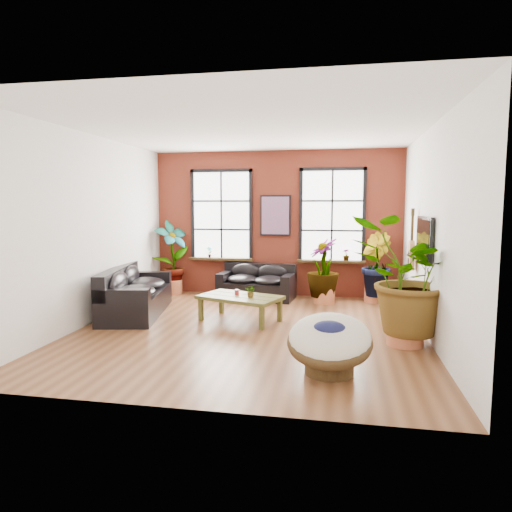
{
  "coord_description": "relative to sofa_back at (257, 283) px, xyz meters",
  "views": [
    {
      "loc": [
        1.54,
        -7.76,
        2.2
      ],
      "look_at": [
        0.0,
        0.6,
        1.25
      ],
      "focal_mm": 32.0,
      "sensor_mm": 36.0,
      "label": 1
    }
  ],
  "objects": [
    {
      "name": "room",
      "position": [
        0.37,
        -2.57,
        1.38
      ],
      "size": [
        6.04,
        6.54,
        3.54
      ],
      "color": "brown",
      "rests_on": "ground"
    },
    {
      "name": "papasan_chair",
      "position": [
        1.8,
        -4.61,
        0.06
      ],
      "size": [
        1.16,
        1.18,
        0.83
      ],
      "rotation": [
        0.0,
        0.0,
        -0.05
      ],
      "color": "#443018",
      "rests_on": "ground"
    },
    {
      "name": "sill_plant_right",
      "position": [
        2.07,
        0.41,
        0.67
      ],
      "size": [
        0.19,
        0.19,
        0.27
      ],
      "primitive_type": "imported",
      "rotation": [
        0.0,
        0.0,
        3.49
      ],
      "color": "#1A4913",
      "rests_on": "room"
    },
    {
      "name": "floor_plant_back_right",
      "position": [
        2.7,
        0.08,
        0.51
      ],
      "size": [
        0.86,
        0.96,
        1.45
      ],
      "primitive_type": "imported",
      "rotation": [
        0.0,
        0.0,
        1.89
      ],
      "color": "#1A4913",
      "rests_on": "ground"
    },
    {
      "name": "table_plant",
      "position": [
        0.3,
        -2.26,
        0.23
      ],
      "size": [
        0.25,
        0.24,
        0.23
      ],
      "primitive_type": "imported",
      "rotation": [
        0.0,
        0.0,
        -0.37
      ],
      "color": "#1A4913",
      "rests_on": "coffee_table"
    },
    {
      "name": "pot_mid",
      "position": [
        1.58,
        -0.25,
        -0.19
      ],
      "size": [
        0.48,
        0.48,
        0.35
      ],
      "rotation": [
        0.0,
        0.0,
        0.01
      ],
      "color": "#C76741",
      "rests_on": "ground"
    },
    {
      "name": "pot_back_left",
      "position": [
        -2.17,
        0.15,
        -0.19
      ],
      "size": [
        0.54,
        0.54,
        0.35
      ],
      "rotation": [
        0.0,
        0.0,
        0.14
      ],
      "color": "#C76741",
      "rests_on": "ground"
    },
    {
      "name": "floor_plant_back_left",
      "position": [
        -2.17,
        0.18,
        0.62
      ],
      "size": [
        1.02,
        1.07,
        1.68
      ],
      "primitive_type": "imported",
      "rotation": [
        0.0,
        0.0,
        0.9
      ],
      "color": "#1A4913",
      "rests_on": "ground"
    },
    {
      "name": "tv_wall_unit",
      "position": [
        3.3,
        -2.12,
        1.18
      ],
      "size": [
        0.13,
        1.86,
        1.2
      ],
      "color": "black",
      "rests_on": "room"
    },
    {
      "name": "pot_right_wall",
      "position": [
        2.95,
        -3.16,
        -0.16
      ],
      "size": [
        0.67,
        0.67,
        0.41
      ],
      "rotation": [
        0.0,
        0.0,
        -0.22
      ],
      "color": "#C76741",
      "rests_on": "ground"
    },
    {
      "name": "sofa_back",
      "position": [
        0.0,
        0.0,
        0.0
      ],
      "size": [
        1.83,
        1.02,
        0.81
      ],
      "rotation": [
        0.0,
        0.0,
        -0.1
      ],
      "color": "black",
      "rests_on": "ground"
    },
    {
      "name": "pot_back_right",
      "position": [
        2.74,
        0.07,
        -0.18
      ],
      "size": [
        0.53,
        0.53,
        0.37
      ],
      "rotation": [
        0.0,
        0.0,
        0.04
      ],
      "color": "#C76741",
      "rests_on": "ground"
    },
    {
      "name": "poster",
      "position": [
        0.37,
        0.46,
        1.58
      ],
      "size": [
        0.74,
        0.06,
        0.98
      ],
      "color": "black",
      "rests_on": "room"
    },
    {
      "name": "floor_plant_mid",
      "position": [
        1.55,
        -0.22,
        0.44
      ],
      "size": [
        0.97,
        0.97,
        1.32
      ],
      "primitive_type": "imported",
      "rotation": [
        0.0,
        0.0,
        5.11
      ],
      "color": "#1A4913",
      "rests_on": "ground"
    },
    {
      "name": "floor_plant_right_wall",
      "position": [
        2.95,
        -3.16,
        0.73
      ],
      "size": [
        2.12,
        1.99,
        1.88
      ],
      "primitive_type": "imported",
      "rotation": [
        0.0,
        0.0,
        3.53
      ],
      "color": "#1A4913",
      "rests_on": "ground"
    },
    {
      "name": "sofa_left",
      "position": [
        -2.18,
        -1.99,
        0.06
      ],
      "size": [
        1.44,
        2.53,
        0.94
      ],
      "rotation": [
        0.0,
        0.0,
        1.77
      ],
      "color": "black",
      "rests_on": "ground"
    },
    {
      "name": "media_box",
      "position": [
        3.15,
        -0.48,
        -0.14
      ],
      "size": [
        0.56,
        0.47,
        0.45
      ],
      "rotation": [
        0.0,
        0.0,
        0.05
      ],
      "color": "black",
      "rests_on": "ground"
    },
    {
      "name": "sill_plant_left",
      "position": [
        -1.28,
        0.41,
        0.67
      ],
      "size": [
        0.17,
        0.17,
        0.27
      ],
      "primitive_type": "imported",
      "rotation": [
        0.0,
        0.0,
        0.79
      ],
      "color": "#1A4913",
      "rests_on": "room"
    },
    {
      "name": "coffee_table",
      "position": [
        0.06,
        -2.15,
        0.07
      ],
      "size": [
        1.72,
        1.33,
        0.58
      ],
      "rotation": [
        0.0,
        0.0,
        -0.35
      ],
      "color": "#434418",
      "rests_on": "ground"
    }
  ]
}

